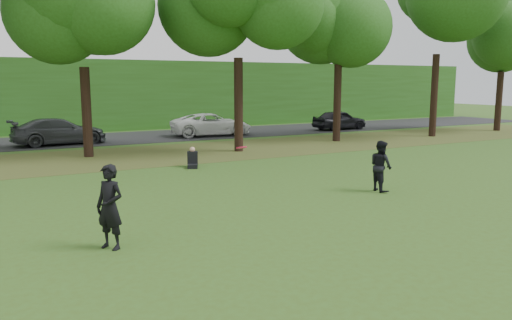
# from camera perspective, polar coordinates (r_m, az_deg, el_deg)

# --- Properties ---
(ground) EXTENTS (120.00, 120.00, 0.00)m
(ground) POSITION_cam_1_polar(r_m,az_deg,el_deg) (12.68, 6.39, -6.92)
(ground) COLOR #365019
(ground) RESTS_ON ground
(leaf_litter) EXTENTS (60.00, 7.00, 0.01)m
(leaf_litter) POSITION_cam_1_polar(r_m,az_deg,el_deg) (24.30, -11.21, 0.60)
(leaf_litter) COLOR #51421D
(leaf_litter) RESTS_ON ground
(street) EXTENTS (70.00, 7.00, 0.02)m
(street) POSITION_cam_1_polar(r_m,az_deg,el_deg) (31.99, -15.42, 2.43)
(street) COLOR black
(street) RESTS_ON ground
(far_hedge) EXTENTS (70.00, 3.00, 5.00)m
(far_hedge) POSITION_cam_1_polar(r_m,az_deg,el_deg) (37.69, -17.62, 7.06)
(far_hedge) COLOR #275117
(far_hedge) RESTS_ON ground
(player_left) EXTENTS (0.73, 0.78, 1.78)m
(player_left) POSITION_cam_1_polar(r_m,az_deg,el_deg) (10.78, -16.36, -5.17)
(player_left) COLOR black
(player_left) RESTS_ON ground
(player_right) EXTENTS (0.71, 0.86, 1.62)m
(player_right) POSITION_cam_1_polar(r_m,az_deg,el_deg) (16.31, 14.08, -0.66)
(player_right) COLOR black
(player_right) RESTS_ON ground
(parked_cars) EXTENTS (35.51, 3.79, 1.54)m
(parked_cars) POSITION_cam_1_polar(r_m,az_deg,el_deg) (30.26, -17.31, 3.39)
(parked_cars) COLOR black
(parked_cars) RESTS_ON street
(frisbee) EXTENTS (0.38, 0.38, 0.12)m
(frisbee) POSITION_cam_1_polar(r_m,az_deg,el_deg) (12.46, -1.66, 1.42)
(frisbee) COLOR #DC1241
(frisbee) RESTS_ON ground
(seated_person) EXTENTS (0.65, 0.83, 0.83)m
(seated_person) POSITION_cam_1_polar(r_m,az_deg,el_deg) (20.49, -7.26, 0.04)
(seated_person) COLOR black
(seated_person) RESTS_ON ground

